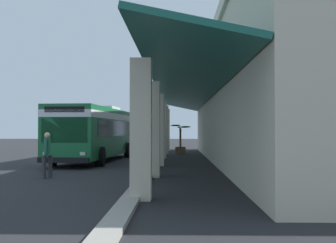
{
  "coord_description": "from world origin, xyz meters",
  "views": [
    {
      "loc": [
        25.77,
        5.84,
        1.85
      ],
      "look_at": [
        3.95,
        5.34,
        2.31
      ],
      "focal_mm": 43.23,
      "sensor_mm": 36.0,
      "label": 1
    }
  ],
  "objects": [
    {
      "name": "potted_palm",
      "position": [
        -5.84,
        6.09,
        0.63
      ],
      "size": [
        1.67,
        1.61,
        2.3
      ],
      "color": "brown",
      "rests_on": "ground"
    },
    {
      "name": "ground",
      "position": [
        0.0,
        8.0,
        0.0
      ],
      "size": [
        120.0,
        120.0,
        0.0
      ],
      "primitive_type": "plane",
      "color": "#262628"
    },
    {
      "name": "transit_bus",
      "position": [
        1.44,
        0.95,
        1.85
      ],
      "size": [
        11.36,
        3.36,
        3.34
      ],
      "color": "#196638",
      "rests_on": "ground"
    },
    {
      "name": "plaza_building",
      "position": [
        2.25,
        14.26,
        3.7
      ],
      "size": [
        31.02,
        16.39,
        7.4
      ],
      "color": "beige",
      "rests_on": "ground"
    },
    {
      "name": "curb_strip",
      "position": [
        2.25,
        4.63,
        0.06
      ],
      "size": [
        36.87,
        0.5,
        0.12
      ],
      "primitive_type": "cube",
      "color": "#9E998E",
      "rests_on": "ground"
    },
    {
      "name": "pedestrian",
      "position": [
        10.28,
        0.82,
        1.0
      ],
      "size": [
        0.7,
        0.38,
        1.76
      ],
      "color": "#38383D",
      "rests_on": "ground"
    }
  ]
}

